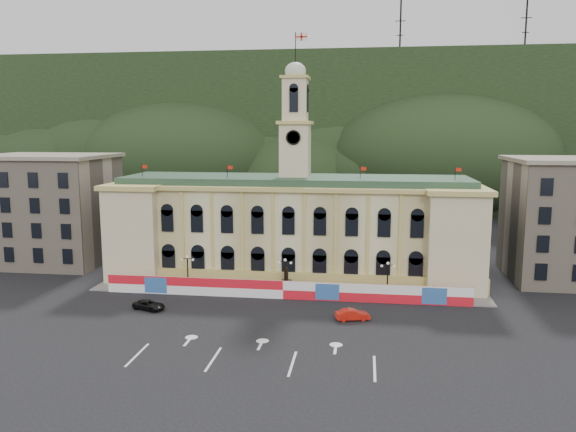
# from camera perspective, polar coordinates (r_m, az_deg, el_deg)

# --- Properties ---
(ground) EXTENTS (260.00, 260.00, 0.00)m
(ground) POSITION_cam_1_polar(r_m,az_deg,el_deg) (63.08, -2.52, -12.40)
(ground) COLOR black
(ground) RESTS_ON ground
(lane_markings) EXTENTS (26.00, 10.00, 0.02)m
(lane_markings) POSITION_cam_1_polar(r_m,az_deg,el_deg) (58.53, -3.43, -14.14)
(lane_markings) COLOR white
(lane_markings) RESTS_ON ground
(hill_ridge) EXTENTS (230.00, 80.00, 64.00)m
(hill_ridge) POSITION_cam_1_polar(r_m,az_deg,el_deg) (180.17, 4.49, 7.72)
(hill_ridge) COLOR black
(hill_ridge) RESTS_ON ground
(city_hall) EXTENTS (56.20, 17.60, 37.10)m
(city_hall) POSITION_cam_1_polar(r_m,az_deg,el_deg) (87.42, 0.69, -1.05)
(city_hall) COLOR beige
(city_hall) RESTS_ON ground
(side_building_left) EXTENTS (21.00, 17.00, 18.60)m
(side_building_left) POSITION_cam_1_polar(r_m,az_deg,el_deg) (104.62, -23.13, 0.69)
(side_building_left) COLOR tan
(side_building_left) RESTS_ON ground
(hoarding_fence) EXTENTS (50.00, 0.44, 2.50)m
(hoarding_fence) POSITION_cam_1_polar(r_m,az_deg,el_deg) (76.76, -0.45, -7.51)
(hoarding_fence) COLOR red
(hoarding_fence) RESTS_ON ground
(pavement) EXTENTS (56.00, 5.50, 0.16)m
(pavement) POSITION_cam_1_polar(r_m,az_deg,el_deg) (79.65, -0.21, -7.78)
(pavement) COLOR slate
(pavement) RESTS_ON ground
(statue) EXTENTS (1.40, 1.40, 3.72)m
(statue) POSITION_cam_1_polar(r_m,az_deg,el_deg) (79.58, -0.19, -6.96)
(statue) COLOR #595651
(statue) RESTS_ON ground
(lamp_left) EXTENTS (1.96, 0.44, 5.15)m
(lamp_left) POSITION_cam_1_polar(r_m,az_deg,el_deg) (81.24, -10.16, -5.40)
(lamp_left) COLOR black
(lamp_left) RESTS_ON ground
(lamp_center) EXTENTS (1.96, 0.44, 5.15)m
(lamp_center) POSITION_cam_1_polar(r_m,az_deg,el_deg) (78.13, -0.29, -5.83)
(lamp_center) COLOR black
(lamp_center) RESTS_ON ground
(lamp_right) EXTENTS (1.96, 0.44, 5.15)m
(lamp_right) POSITION_cam_1_polar(r_m,az_deg,el_deg) (77.46, 10.08, -6.10)
(lamp_right) COLOR black
(lamp_right) RESTS_ON ground
(red_sedan) EXTENTS (3.50, 4.85, 1.36)m
(red_sedan) POSITION_cam_1_polar(r_m,az_deg,el_deg) (69.13, 6.58, -9.92)
(red_sedan) COLOR red
(red_sedan) RESTS_ON ground
(black_suv) EXTENTS (4.43, 5.41, 1.19)m
(black_suv) POSITION_cam_1_polar(r_m,az_deg,el_deg) (74.68, -13.93, -8.77)
(black_suv) COLOR black
(black_suv) RESTS_ON ground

